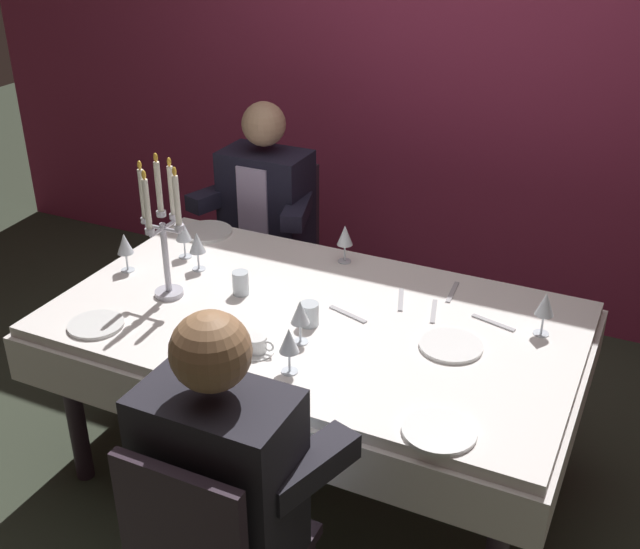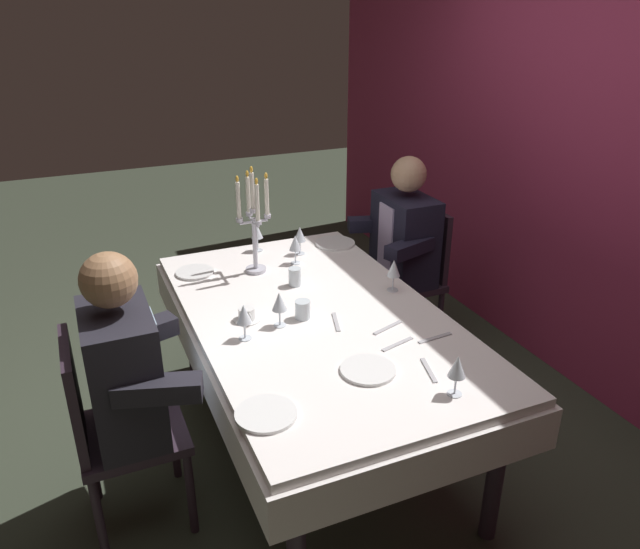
{
  "view_description": "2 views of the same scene",
  "coord_description": "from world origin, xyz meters",
  "px_view_note": "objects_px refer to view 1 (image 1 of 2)",
  "views": [
    {
      "loc": [
        1.09,
        -2.24,
        2.2
      ],
      "look_at": [
        0.01,
        0.03,
        0.89
      ],
      "focal_mm": 43.98,
      "sensor_mm": 36.0,
      "label": 1
    },
    {
      "loc": [
        2.29,
        -0.97,
        2.07
      ],
      "look_at": [
        -0.08,
        0.06,
        0.89
      ],
      "focal_mm": 34.23,
      "sensor_mm": 36.0,
      "label": 2
    }
  ],
  "objects_px": {
    "dining_table": "(315,342)",
    "wine_glass_6": "(545,305)",
    "wine_glass_1": "(125,245)",
    "seated_diner_1": "(219,477)",
    "dinner_plate_3": "(451,346)",
    "wine_glass_4": "(300,313)",
    "water_tumbler_1": "(241,283)",
    "dinner_plate_1": "(206,232)",
    "wine_glass_0": "(289,342)",
    "water_tumbler_0": "(309,314)",
    "dinner_plate_0": "(96,325)",
    "dinner_plate_2": "(439,431)",
    "wine_glass_2": "(197,243)",
    "wine_glass_3": "(345,237)",
    "seated_diner_0": "(267,203)",
    "candelabra": "(163,231)",
    "coffee_cup_0": "(256,345)",
    "wine_glass_5": "(183,232)"
  },
  "relations": [
    {
      "from": "dining_table",
      "to": "wine_glass_3",
      "type": "height_order",
      "value": "wine_glass_3"
    },
    {
      "from": "water_tumbler_1",
      "to": "dinner_plate_3",
      "type": "bearing_deg",
      "value": -1.75
    },
    {
      "from": "dinner_plate_0",
      "to": "seated_diner_0",
      "type": "xyz_separation_m",
      "value": [
        -0.02,
        1.3,
        -0.01
      ]
    },
    {
      "from": "wine_glass_2",
      "to": "wine_glass_3",
      "type": "bearing_deg",
      "value": 32.29
    },
    {
      "from": "candelabra",
      "to": "wine_glass_6",
      "type": "xyz_separation_m",
      "value": [
        1.35,
        0.33,
        -0.15
      ]
    },
    {
      "from": "wine_glass_6",
      "to": "water_tumbler_0",
      "type": "bearing_deg",
      "value": -158.97
    },
    {
      "from": "wine_glass_1",
      "to": "wine_glass_0",
      "type": "bearing_deg",
      "value": -21.14
    },
    {
      "from": "water_tumbler_0",
      "to": "seated_diner_1",
      "type": "bearing_deg",
      "value": -81.12
    },
    {
      "from": "wine_glass_1",
      "to": "candelabra",
      "type": "bearing_deg",
      "value": -19.93
    },
    {
      "from": "wine_glass_4",
      "to": "wine_glass_6",
      "type": "xyz_separation_m",
      "value": [
        0.74,
        0.41,
        0.0
      ]
    },
    {
      "from": "wine_glass_4",
      "to": "candelabra",
      "type": "bearing_deg",
      "value": 172.07
    },
    {
      "from": "dinner_plate_0",
      "to": "water_tumbler_1",
      "type": "relative_size",
      "value": 2.14
    },
    {
      "from": "dinner_plate_3",
      "to": "wine_glass_4",
      "type": "distance_m",
      "value": 0.53
    },
    {
      "from": "wine_glass_1",
      "to": "wine_glass_6",
      "type": "relative_size",
      "value": 1.0
    },
    {
      "from": "dinner_plate_0",
      "to": "water_tumbler_1",
      "type": "xyz_separation_m",
      "value": [
        0.34,
        0.43,
        0.04
      ]
    },
    {
      "from": "candelabra",
      "to": "wine_glass_2",
      "type": "xyz_separation_m",
      "value": [
        -0.02,
        0.23,
        -0.15
      ]
    },
    {
      "from": "candelabra",
      "to": "water_tumbler_0",
      "type": "bearing_deg",
      "value": 3.39
    },
    {
      "from": "wine_glass_1",
      "to": "seated_diner_1",
      "type": "relative_size",
      "value": 0.13
    },
    {
      "from": "dinner_plate_0",
      "to": "seated_diner_0",
      "type": "distance_m",
      "value": 1.3
    },
    {
      "from": "wine_glass_1",
      "to": "wine_glass_2",
      "type": "distance_m",
      "value": 0.29
    },
    {
      "from": "wine_glass_4",
      "to": "water_tumbler_0",
      "type": "bearing_deg",
      "value": 101.68
    },
    {
      "from": "wine_glass_2",
      "to": "water_tumbler_0",
      "type": "bearing_deg",
      "value": -18.3
    },
    {
      "from": "dinner_plate_1",
      "to": "wine_glass_0",
      "type": "distance_m",
      "value": 1.18
    },
    {
      "from": "dinner_plate_0",
      "to": "dinner_plate_2",
      "type": "height_order",
      "value": "same"
    },
    {
      "from": "dinner_plate_3",
      "to": "wine_glass_6",
      "type": "distance_m",
      "value": 0.36
    },
    {
      "from": "wine_glass_6",
      "to": "wine_glass_2",
      "type": "bearing_deg",
      "value": -175.99
    },
    {
      "from": "dinner_plate_3",
      "to": "wine_glass_4",
      "type": "xyz_separation_m",
      "value": [
        -0.48,
        -0.19,
        0.11
      ]
    },
    {
      "from": "dinner_plate_3",
      "to": "seated_diner_1",
      "type": "bearing_deg",
      "value": -113.2
    },
    {
      "from": "wine_glass_2",
      "to": "candelabra",
      "type": "bearing_deg",
      "value": -85.57
    },
    {
      "from": "dining_table",
      "to": "wine_glass_5",
      "type": "distance_m",
      "value": 0.77
    },
    {
      "from": "dinner_plate_0",
      "to": "dinner_plate_1",
      "type": "bearing_deg",
      "value": 95.75
    },
    {
      "from": "dining_table",
      "to": "dinner_plate_1",
      "type": "relative_size",
      "value": 8.34
    },
    {
      "from": "wine_glass_2",
      "to": "water_tumbler_0",
      "type": "relative_size",
      "value": 1.9
    },
    {
      "from": "coffee_cup_0",
      "to": "wine_glass_4",
      "type": "bearing_deg",
      "value": 48.19
    },
    {
      "from": "wine_glass_2",
      "to": "seated_diner_0",
      "type": "xyz_separation_m",
      "value": [
        -0.1,
        0.76,
        -0.12
      ]
    },
    {
      "from": "wine_glass_2",
      "to": "dinner_plate_0",
      "type": "bearing_deg",
      "value": -98.73
    },
    {
      "from": "dining_table",
      "to": "water_tumbler_1",
      "type": "xyz_separation_m",
      "value": [
        -0.33,
        0.02,
        0.17
      ]
    },
    {
      "from": "dining_table",
      "to": "seated_diner_0",
      "type": "relative_size",
      "value": 1.56
    },
    {
      "from": "wine_glass_6",
      "to": "coffee_cup_0",
      "type": "xyz_separation_m",
      "value": [
        -0.85,
        -0.53,
        -0.09
      ]
    },
    {
      "from": "water_tumbler_0",
      "to": "dinner_plate_3",
      "type": "bearing_deg",
      "value": 7.63
    },
    {
      "from": "wine_glass_1",
      "to": "wine_glass_3",
      "type": "bearing_deg",
      "value": 30.73
    },
    {
      "from": "wine_glass_1",
      "to": "water_tumbler_0",
      "type": "xyz_separation_m",
      "value": [
        0.86,
        -0.07,
        -0.07
      ]
    },
    {
      "from": "dining_table",
      "to": "wine_glass_6",
      "type": "height_order",
      "value": "wine_glass_6"
    },
    {
      "from": "wine_glass_2",
      "to": "water_tumbler_1",
      "type": "xyz_separation_m",
      "value": [
        0.26,
        -0.11,
        -0.07
      ]
    },
    {
      "from": "wine_glass_5",
      "to": "seated_diner_1",
      "type": "bearing_deg",
      "value": -52.12
    },
    {
      "from": "dinner_plate_1",
      "to": "coffee_cup_0",
      "type": "bearing_deg",
      "value": -47.62
    },
    {
      "from": "dinner_plate_1",
      "to": "water_tumbler_1",
      "type": "bearing_deg",
      "value": -44.45
    },
    {
      "from": "seated_diner_0",
      "to": "dinner_plate_0",
      "type": "bearing_deg",
      "value": -89.14
    },
    {
      "from": "dinner_plate_1",
      "to": "dinner_plate_3",
      "type": "xyz_separation_m",
      "value": [
        1.28,
        -0.45,
        0.0
      ]
    },
    {
      "from": "coffee_cup_0",
      "to": "dining_table",
      "type": "bearing_deg",
      "value": 77.68
    }
  ]
}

